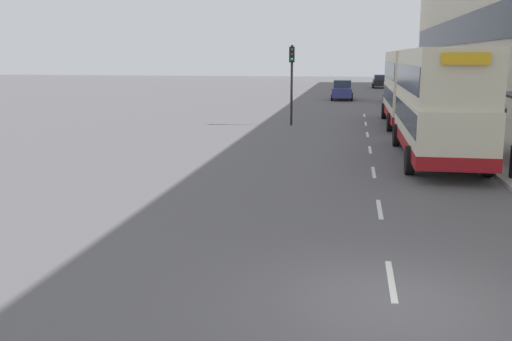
{
  "coord_description": "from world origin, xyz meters",
  "views": [
    {
      "loc": [
        -0.79,
        -9.05,
        4.01
      ],
      "look_at": [
        -5.83,
        20.52,
        -2.0
      ],
      "focal_mm": 40.0,
      "sensor_mm": 36.0,
      "label": 1
    }
  ],
  "objects_px": {
    "car_2": "(342,90)",
    "pedestrian_at_shelter": "(502,123)",
    "traffic_light_far_kerb": "(292,71)",
    "car_0": "(380,81)",
    "double_decker_bus_ahead": "(410,86)",
    "car_1": "(396,93)",
    "double_decker_bus_near": "(439,102)"
  },
  "relations": [
    {
      "from": "double_decker_bus_ahead",
      "to": "double_decker_bus_near",
      "type": "bearing_deg",
      "value": -90.07
    },
    {
      "from": "pedestrian_at_shelter",
      "to": "traffic_light_far_kerb",
      "type": "height_order",
      "value": "traffic_light_far_kerb"
    },
    {
      "from": "double_decker_bus_ahead",
      "to": "car_1",
      "type": "bearing_deg",
      "value": 88.63
    },
    {
      "from": "car_2",
      "to": "pedestrian_at_shelter",
      "type": "xyz_separation_m",
      "value": [
        7.72,
        -27.57,
        0.16
      ]
    },
    {
      "from": "double_decker_bus_ahead",
      "to": "traffic_light_far_kerb",
      "type": "bearing_deg",
      "value": -169.87
    },
    {
      "from": "double_decker_bus_ahead",
      "to": "pedestrian_at_shelter",
      "type": "height_order",
      "value": "double_decker_bus_ahead"
    },
    {
      "from": "car_2",
      "to": "traffic_light_far_kerb",
      "type": "distance_m",
      "value": 21.4
    },
    {
      "from": "car_0",
      "to": "traffic_light_far_kerb",
      "type": "xyz_separation_m",
      "value": [
        -7.0,
        -42.78,
        2.31
      ]
    },
    {
      "from": "car_0",
      "to": "car_1",
      "type": "xyz_separation_m",
      "value": [
        0.29,
        -24.51,
        -0.01
      ]
    },
    {
      "from": "double_decker_bus_ahead",
      "to": "traffic_light_far_kerb",
      "type": "xyz_separation_m",
      "value": [
        -6.89,
        -1.23,
        0.87
      ]
    },
    {
      "from": "car_0",
      "to": "car_1",
      "type": "distance_m",
      "value": 24.51
    },
    {
      "from": "car_0",
      "to": "traffic_light_far_kerb",
      "type": "bearing_deg",
      "value": -99.3
    },
    {
      "from": "double_decker_bus_near",
      "to": "double_decker_bus_ahead",
      "type": "relative_size",
      "value": 1.0
    },
    {
      "from": "traffic_light_far_kerb",
      "to": "pedestrian_at_shelter",
      "type": "bearing_deg",
      "value": -32.1
    },
    {
      "from": "car_1",
      "to": "car_0",
      "type": "bearing_deg",
      "value": 90.69
    },
    {
      "from": "car_1",
      "to": "traffic_light_far_kerb",
      "type": "height_order",
      "value": "traffic_light_far_kerb"
    },
    {
      "from": "car_0",
      "to": "car_2",
      "type": "bearing_deg",
      "value": -101.62
    },
    {
      "from": "car_2",
      "to": "car_0",
      "type": "bearing_deg",
      "value": -101.62
    },
    {
      "from": "car_1",
      "to": "traffic_light_far_kerb",
      "type": "distance_m",
      "value": 19.81
    },
    {
      "from": "double_decker_bus_ahead",
      "to": "car_0",
      "type": "xyz_separation_m",
      "value": [
        0.11,
        41.55,
        -1.44
      ]
    },
    {
      "from": "car_2",
      "to": "pedestrian_at_shelter",
      "type": "height_order",
      "value": "pedestrian_at_shelter"
    },
    {
      "from": "car_0",
      "to": "car_2",
      "type": "distance_m",
      "value": 22.1
    },
    {
      "from": "double_decker_bus_near",
      "to": "pedestrian_at_shelter",
      "type": "height_order",
      "value": "double_decker_bus_near"
    },
    {
      "from": "car_2",
      "to": "pedestrian_at_shelter",
      "type": "bearing_deg",
      "value": 105.65
    },
    {
      "from": "car_0",
      "to": "car_1",
      "type": "bearing_deg",
      "value": -89.31
    },
    {
      "from": "double_decker_bus_ahead",
      "to": "car_2",
      "type": "bearing_deg",
      "value": 102.3
    },
    {
      "from": "traffic_light_far_kerb",
      "to": "car_1",
      "type": "bearing_deg",
      "value": 68.23
    },
    {
      "from": "car_1",
      "to": "pedestrian_at_shelter",
      "type": "xyz_separation_m",
      "value": [
        2.98,
        -24.71,
        0.23
      ]
    },
    {
      "from": "car_2",
      "to": "car_1",
      "type": "bearing_deg",
      "value": 148.9
    },
    {
      "from": "pedestrian_at_shelter",
      "to": "traffic_light_far_kerb",
      "type": "relative_size",
      "value": 0.39
    },
    {
      "from": "car_0",
      "to": "traffic_light_far_kerb",
      "type": "relative_size",
      "value": 0.89
    },
    {
      "from": "double_decker_bus_ahead",
      "to": "pedestrian_at_shelter",
      "type": "xyz_separation_m",
      "value": [
        3.39,
        -7.68,
        -1.22
      ]
    }
  ]
}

